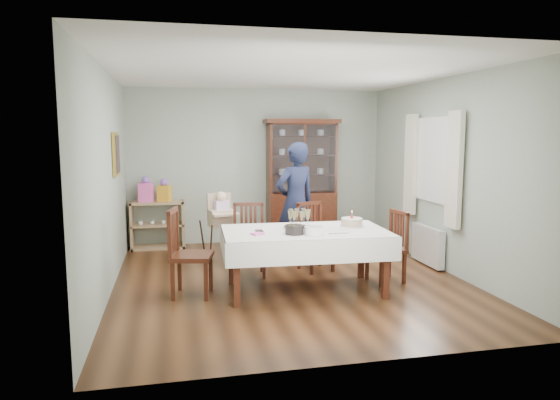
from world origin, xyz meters
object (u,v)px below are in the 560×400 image
object	(u,v)px
woman	(295,202)
champagne_tray	(299,223)
chair_far_right	(315,250)
high_chair	(222,236)
birthday_cake	(352,223)
chair_end_right	(387,261)
dining_table	(305,260)
gift_bag_orange	(164,191)
gift_bag_pink	(146,190)
china_cabinet	(301,179)
chair_end_left	(190,270)
chair_far_left	(250,254)
sideboard	(158,225)

from	to	relation	value
woman	champagne_tray	bearing A→B (deg)	57.58
chair_far_right	high_chair	world-z (taller)	high_chair
woman	birthday_cake	xyz separation A→B (m)	(0.38, -1.39, -0.08)
chair_end_right	woman	distance (m)	1.71
dining_table	chair_far_right	xyz separation A→B (m)	(0.39, 0.90, -0.10)
birthday_cake	gift_bag_orange	distance (m)	3.56
dining_table	gift_bag_orange	size ratio (longest dim) A/B	5.40
dining_table	chair_end_right	size ratio (longest dim) A/B	2.21
birthday_cake	gift_bag_orange	world-z (taller)	gift_bag_orange
birthday_cake	gift_bag_pink	distance (m)	3.76
china_cabinet	champagne_tray	size ratio (longest dim) A/B	5.62
chair_end_left	gift_bag_orange	bearing A→B (deg)	19.60
chair_far_left	dining_table	bearing A→B (deg)	-50.73
china_cabinet	gift_bag_pink	xyz separation A→B (m)	(-2.67, 0.00, -0.13)
dining_table	china_cabinet	bearing A→B (deg)	76.26
chair_far_left	high_chair	xyz separation A→B (m)	(-0.31, 0.67, 0.13)
gift_bag_pink	gift_bag_orange	bearing A→B (deg)	0.00
chair_far_right	gift_bag_orange	world-z (taller)	gift_bag_orange
chair_end_right	chair_end_left	bearing A→B (deg)	-98.07
gift_bag_pink	dining_table	bearing A→B (deg)	-54.17
chair_end_left	chair_far_right	bearing A→B (deg)	-53.46
china_cabinet	gift_bag_orange	xyz separation A→B (m)	(-2.37, 0.00, -0.15)
chair_far_left	woman	world-z (taller)	woman
birthday_cake	sideboard	bearing A→B (deg)	132.01
high_chair	birthday_cake	world-z (taller)	high_chair
gift_bag_pink	chair_end_left	bearing A→B (deg)	-76.87
china_cabinet	chair_far_right	size ratio (longest dim) A/B	2.28
birthday_cake	woman	bearing A→B (deg)	105.35
dining_table	chair_end_left	size ratio (longest dim) A/B	1.96
chair_far_left	gift_bag_orange	xyz separation A→B (m)	(-1.14, 1.94, 0.68)
woman	gift_bag_orange	size ratio (longest dim) A/B	4.74
china_cabinet	birthday_cake	size ratio (longest dim) A/B	7.14
high_chair	gift_bag_orange	size ratio (longest dim) A/B	2.86
high_chair	chair_end_right	bearing A→B (deg)	-43.90
champagne_tray	birthday_cake	size ratio (longest dim) A/B	1.27
woman	gift_bag_orange	world-z (taller)	woman
gift_bag_pink	high_chair	bearing A→B (deg)	-48.44
chair_end_right	champagne_tray	xyz separation A→B (m)	(-1.19, -0.02, 0.56)
chair_end_left	chair_end_right	world-z (taller)	chair_end_left
high_chair	birthday_cake	distance (m)	2.10
chair_end_right	gift_bag_pink	distance (m)	4.15
china_cabinet	chair_end_left	distance (m)	3.45
champagne_tray	high_chair	bearing A→B (deg)	121.20
chair_far_left	gift_bag_orange	world-z (taller)	gift_bag_orange
sideboard	high_chair	bearing A→B (deg)	-53.48
chair_far_right	high_chair	size ratio (longest dim) A/B	0.88
chair_end_left	woman	distance (m)	2.18
chair_far_right	chair_end_left	bearing A→B (deg)	-170.84
chair_end_left	champagne_tray	bearing A→B (deg)	-76.82
sideboard	champagne_tray	distance (m)	3.23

